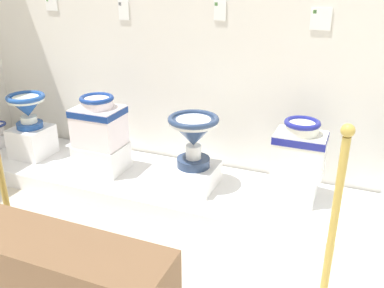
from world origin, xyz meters
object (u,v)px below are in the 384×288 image
antique_toilet_squat_floral (193,133)px  museum_bench (55,272)px  info_placard_second (124,10)px  plinth_block_squat_floral (193,176)px  plinth_block_pale_glazed (296,186)px  antique_toilet_broad_patterned (27,106)px  antique_toilet_pale_glazed (300,148)px  stanchion_post_near_right (329,257)px  info_placard_fourth (321,19)px  plinth_block_leftmost (102,157)px  decorative_vase_corner (0,142)px  info_placard_first (51,4)px  stanchion_post_near_left (6,199)px  antique_toilet_leftmost (99,121)px  plinth_block_broad_patterned (32,141)px  info_placard_third (220,10)px

antique_toilet_squat_floral → museum_bench: size_ratio=0.30×
antique_toilet_squat_floral → info_placard_second: bearing=151.4°
plinth_block_squat_floral → plinth_block_pale_glazed: size_ratio=1.26×
antique_toilet_broad_patterned → info_placard_second: (0.74, 0.43, 0.77)m
antique_toilet_pale_glazed → stanchion_post_near_right: size_ratio=0.38×
plinth_block_squat_floral → info_placard_fourth: bearing=29.3°
stanchion_post_near_right → museum_bench: size_ratio=0.81×
info_placard_fourth → plinth_block_leftmost: bearing=-164.0°
plinth_block_squat_floral → info_placard_fourth: info_placard_fourth is taller
antique_toilet_broad_patterned → decorative_vase_corner: 0.64m
antique_toilet_broad_patterned → info_placard_first: (0.03, 0.43, 0.80)m
stanchion_post_near_left → plinth_block_pale_glazed: bearing=30.4°
antique_toilet_leftmost → antique_toilet_squat_floral: 0.80m
plinth_block_broad_patterned → info_placard_third: (1.56, 0.43, 1.12)m
info_placard_first → plinth_block_broad_patterned: bearing=-94.0°
antique_toilet_broad_patterned → info_placard_second: bearing=30.1°
antique_toilet_pale_glazed → info_placard_second: size_ratio=2.56×
antique_toilet_squat_floral → info_placard_third: info_placard_third is taller
antique_toilet_broad_patterned → info_placard_fourth: 2.44m
info_placard_second → stanchion_post_near_right: bearing=-33.3°
stanchion_post_near_left → museum_bench: (0.69, -0.38, -0.09)m
plinth_block_pale_glazed → info_placard_third: 1.39m
stanchion_post_near_left → decorative_vase_corner: bearing=137.3°
antique_toilet_broad_patterned → info_placard_first: info_placard_first is taller
plinth_block_pale_glazed → stanchion_post_near_left: stanchion_post_near_left is taller
antique_toilet_squat_floral → info_placard_first: bearing=164.1°
info_placard_third → museum_bench: (-0.30, -1.69, -1.18)m
info_placard_second → info_placard_third: (0.81, -0.00, 0.03)m
plinth_block_broad_patterned → info_placard_first: bearing=86.0°
plinth_block_leftmost → info_placard_second: 1.20m
antique_toilet_broad_patterned → antique_toilet_squat_floral: 1.52m
antique_toilet_pale_glazed → info_placard_third: (-0.71, 0.31, 0.85)m
info_placard_second → info_placard_third: size_ratio=1.08×
plinth_block_leftmost → info_placard_third: bearing=28.1°
decorative_vase_corner → stanchion_post_near_left: (1.03, -0.95, 0.13)m
plinth_block_squat_floral → antique_toilet_pale_glazed: 0.81m
antique_toilet_squat_floral → decorative_vase_corner: bearing=178.0°
antique_toilet_leftmost → plinth_block_squat_floral: antique_toilet_leftmost is taller
plinth_block_broad_patterned → stanchion_post_near_left: stanchion_post_near_left is taller
antique_toilet_leftmost → plinth_block_pale_glazed: antique_toilet_leftmost is taller
antique_toilet_broad_patterned → stanchion_post_near_right: stanchion_post_near_right is taller
info_placard_first → decorative_vase_corner: info_placard_first is taller
plinth_block_leftmost → antique_toilet_squat_floral: 0.86m
decorative_vase_corner → museum_bench: bearing=-37.7°
info_placard_fourth → stanchion_post_near_left: size_ratio=0.15×
info_placard_fourth → antique_toilet_broad_patterned: bearing=-169.3°
antique_toilet_squat_floral → stanchion_post_near_right: 1.32m
decorative_vase_corner → stanchion_post_near_right: 3.16m
info_placard_second → museum_bench: size_ratio=0.12×
antique_toilet_pale_glazed → info_placard_third: info_placard_third is taller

